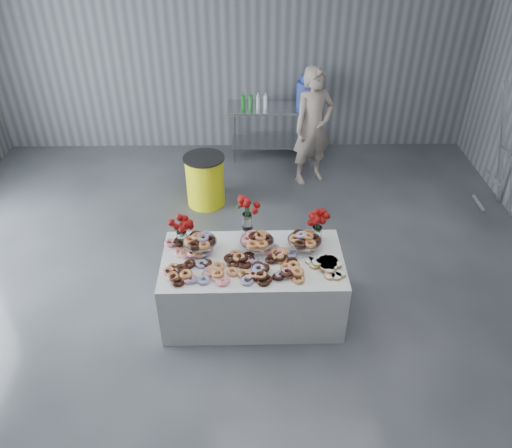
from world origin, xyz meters
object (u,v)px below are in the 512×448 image
at_px(person, 313,127).
at_px(stepladder, 508,152).
at_px(display_table, 253,286).
at_px(water_jug, 305,91).
at_px(trash_barrel, 205,180).
at_px(prep_table, 273,122).

distance_m(person, stepladder, 2.71).
relative_size(display_table, person, 1.05).
bearing_deg(water_jug, display_table, -103.30).
relative_size(trash_barrel, stepladder, 0.40).
bearing_deg(prep_table, display_table, -95.82).
relative_size(prep_table, person, 0.83).
distance_m(display_table, prep_table, 3.75).
distance_m(trash_barrel, stepladder, 4.20).
distance_m(water_jug, trash_barrel, 2.28).
xyz_separation_m(prep_table, stepladder, (3.10, -1.73, 0.32)).
bearing_deg(display_table, person, 72.14).
relative_size(display_table, water_jug, 3.43).
relative_size(prep_table, stepladder, 0.80).
relative_size(water_jug, stepladder, 0.29).
distance_m(display_table, person, 3.10).
bearing_deg(trash_barrel, display_table, -73.36).
relative_size(display_table, trash_barrel, 2.51).
bearing_deg(water_jug, stepladder, -33.69).
bearing_deg(person, water_jug, 69.43).
xyz_separation_m(display_table, person, (0.94, 2.91, 0.53)).
xyz_separation_m(person, trash_barrel, (-1.61, -0.67, -0.52)).
bearing_deg(trash_barrel, stepladder, -3.45).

